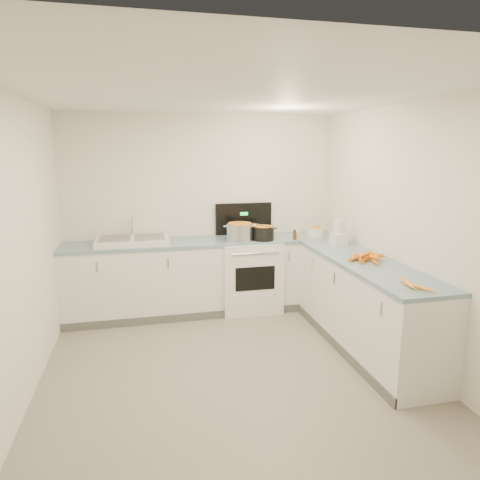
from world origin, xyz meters
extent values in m
cube|color=white|center=(0.00, 1.70, 0.45)|extent=(3.50, 0.60, 0.90)
cube|color=#7798A9|center=(0.00, 1.70, 0.92)|extent=(3.50, 0.62, 0.04)
cube|color=white|center=(1.45, 0.30, 0.45)|extent=(0.60, 2.20, 0.90)
cube|color=#7798A9|center=(1.45, 0.30, 0.92)|extent=(0.62, 2.20, 0.04)
cube|color=white|center=(0.55, 1.68, 0.45)|extent=(0.76, 0.65, 0.90)
cube|color=black|center=(0.55, 1.98, 1.15)|extent=(0.76, 0.05, 0.42)
cube|color=white|center=(-0.90, 1.70, 0.97)|extent=(0.86, 0.52, 0.07)
cube|color=slate|center=(-1.10, 1.70, 1.01)|extent=(0.36, 0.42, 0.01)
cube|color=slate|center=(-0.70, 1.70, 1.01)|extent=(0.36, 0.42, 0.01)
cylinder|color=silver|center=(-0.90, 1.92, 1.13)|extent=(0.03, 0.03, 0.24)
cylinder|color=silver|center=(0.41, 1.56, 1.04)|extent=(0.36, 0.36, 0.24)
cylinder|color=black|center=(0.70, 1.54, 1.02)|extent=(0.31, 0.31, 0.19)
cylinder|color=#AD7A47|center=(0.70, 1.54, 1.12)|extent=(0.20, 0.38, 0.02)
cylinder|color=white|center=(1.45, 1.65, 0.99)|extent=(0.31, 0.31, 0.11)
cylinder|color=#593319|center=(1.09, 1.47, 0.99)|extent=(0.04, 0.04, 0.11)
cylinder|color=#E5B266|center=(1.14, 1.54, 0.98)|extent=(0.05, 0.05, 0.09)
cube|color=white|center=(1.51, 1.08, 1.01)|extent=(0.16, 0.19, 0.14)
cylinder|color=silver|center=(1.51, 1.08, 1.15)|extent=(0.15, 0.15, 0.15)
cylinder|color=white|center=(1.51, 1.08, 1.25)|extent=(0.09, 0.09, 0.04)
cone|color=orange|center=(1.45, 0.33, 0.96)|extent=(0.21, 0.13, 0.05)
cone|color=orange|center=(1.47, 0.48, 0.96)|extent=(0.19, 0.08, 0.05)
cone|color=orange|center=(1.46, 0.15, 0.96)|extent=(0.07, 0.20, 0.04)
cone|color=orange|center=(1.32, 0.33, 0.97)|extent=(0.20, 0.13, 0.05)
cone|color=orange|center=(1.45, 0.31, 0.96)|extent=(0.17, 0.14, 0.05)
cone|color=orange|center=(1.33, 0.35, 0.96)|extent=(0.18, 0.15, 0.04)
cone|color=orange|center=(1.55, 0.38, 0.96)|extent=(0.05, 0.18, 0.05)
cone|color=orange|center=(1.34, 0.39, 0.97)|extent=(0.12, 0.18, 0.05)
cone|color=orange|center=(1.36, 0.29, 0.97)|extent=(0.12, 0.20, 0.05)
cone|color=orange|center=(1.52, 0.28, 1.01)|extent=(0.09, 0.22, 0.04)
cone|color=orange|center=(1.41, 0.30, 1.00)|extent=(0.18, 0.14, 0.05)
cone|color=orange|center=(1.50, 0.27, 1.00)|extent=(0.21, 0.05, 0.04)
cone|color=orange|center=(1.48, 0.17, 1.00)|extent=(0.09, 0.19, 0.04)
cone|color=orange|center=(1.59, 0.35, 0.99)|extent=(0.17, 0.20, 0.05)
cone|color=orange|center=(1.51, 0.34, 0.98)|extent=(0.12, 0.21, 0.04)
cone|color=orange|center=(1.38, 0.30, 0.99)|extent=(0.13, 0.18, 0.04)
cone|color=orange|center=(1.44, -0.68, 0.96)|extent=(0.10, 0.17, 0.04)
cone|color=orange|center=(1.40, -0.62, 0.96)|extent=(0.10, 0.19, 0.04)
cone|color=orange|center=(1.36, -0.56, 0.96)|extent=(0.07, 0.19, 0.04)
cone|color=orange|center=(1.38, -0.50, 0.96)|extent=(0.07, 0.20, 0.04)
cube|color=tan|center=(-1.16, 1.68, 1.01)|extent=(0.04, 0.04, 0.00)
cube|color=tan|center=(-1.20, 1.79, 1.01)|extent=(0.05, 0.02, 0.00)
cube|color=tan|center=(-1.14, 1.66, 1.02)|extent=(0.05, 0.03, 0.00)
cube|color=tan|center=(-1.20, 1.83, 1.02)|extent=(0.04, 0.01, 0.00)
cube|color=tan|center=(-1.11, 1.82, 1.01)|extent=(0.02, 0.06, 0.00)
cube|color=tan|center=(-1.14, 1.78, 1.01)|extent=(0.03, 0.04, 0.00)
cube|color=tan|center=(-1.02, 1.74, 1.02)|extent=(0.03, 0.03, 0.00)
cube|color=tan|center=(-1.20, 1.65, 1.02)|extent=(0.05, 0.01, 0.00)
cube|color=tan|center=(-1.15, 1.73, 1.01)|extent=(0.04, 0.03, 0.00)
cube|color=tan|center=(-1.04, 1.72, 1.01)|extent=(0.04, 0.05, 0.00)
cube|color=tan|center=(-1.17, 1.64, 1.02)|extent=(0.05, 0.04, 0.00)
cube|color=tan|center=(-1.05, 1.68, 1.01)|extent=(0.01, 0.03, 0.00)
cube|color=tan|center=(-1.01, 1.79, 1.02)|extent=(0.04, 0.02, 0.00)
cube|color=tan|center=(-1.00, 1.57, 1.02)|extent=(0.03, 0.04, 0.00)
camera|label=1|loc=(-0.76, -3.52, 2.06)|focal=32.00mm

